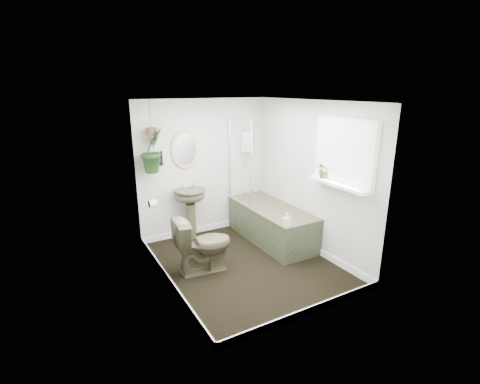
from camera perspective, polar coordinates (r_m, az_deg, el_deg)
floor at (r=5.19m, az=0.83°, el=-11.71°), size 2.30×2.80×0.02m
ceiling at (r=4.56m, az=0.96°, el=14.84°), size 2.30×2.80×0.02m
wall_back at (r=5.97m, az=-5.97°, el=3.95°), size 2.30×0.02×2.30m
wall_front at (r=3.66m, az=12.12°, el=-4.62°), size 2.30×0.02×2.30m
wall_left at (r=4.30m, az=-12.57°, el=-1.41°), size 0.02×2.80×2.30m
wall_right at (r=5.41m, az=11.58°, el=2.36°), size 0.02×2.80×2.30m
skirting at (r=5.16m, az=0.83°, el=-11.12°), size 2.30×2.80×0.10m
bathtub at (r=5.83m, az=5.18°, el=-5.18°), size 0.72×1.72×0.58m
bath_screen at (r=5.78m, az=-0.03°, el=4.94°), size 0.04×0.72×1.40m
shower_box at (r=6.19m, az=1.05°, el=8.27°), size 0.20×0.10×0.35m
oval_mirror at (r=5.74m, az=-9.01°, el=6.89°), size 0.46×0.03×0.62m
wall_sconce at (r=5.63m, az=-12.75°, el=5.45°), size 0.04×0.04×0.22m
toilet_roll_holder at (r=5.04m, az=-14.12°, el=-1.84°), size 0.11×0.11×0.11m
window_recess at (r=4.76m, az=16.79°, el=6.22°), size 0.08×1.00×0.90m
window_sill at (r=4.80m, az=15.79°, el=1.24°), size 0.18×1.00×0.04m
window_blinds at (r=4.73m, az=16.41°, el=6.18°), size 0.01×0.86×0.76m
toilet at (r=4.85m, az=-6.02°, el=-8.52°), size 0.81×0.50×0.80m
pedestal_sink at (r=5.89m, az=-8.06°, el=-3.59°), size 0.53×0.46×0.86m
sill_plant at (r=4.99m, az=13.66°, el=3.67°), size 0.26×0.24×0.25m
hanging_plant at (r=5.45m, az=-14.16°, el=6.63°), size 0.47×0.44×0.68m
soap_bottle at (r=4.94m, az=7.71°, el=-4.54°), size 0.09×0.09×0.20m
hanging_pot at (r=5.41m, az=-14.37°, el=9.52°), size 0.16×0.16×0.12m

